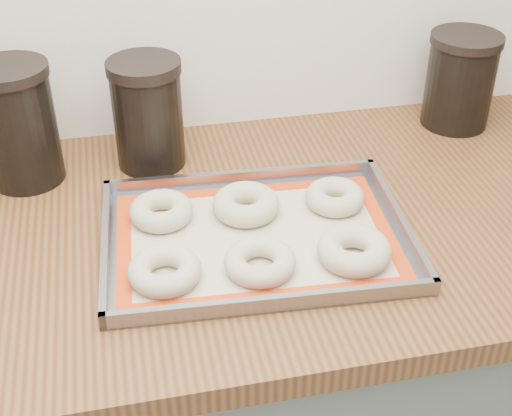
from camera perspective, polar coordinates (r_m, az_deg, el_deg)
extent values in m
cube|color=#5D685B|center=(1.47, 1.15, -15.71)|extent=(3.00, 0.65, 0.86)
cube|color=brown|center=(1.16, 1.40, -1.30)|extent=(3.06, 0.68, 0.04)
cube|color=gray|center=(1.09, 0.00, -2.52)|extent=(0.48, 0.36, 0.00)
cube|color=gray|center=(1.21, -1.15, 2.47)|extent=(0.46, 0.04, 0.02)
cube|color=gray|center=(0.96, 1.46, -7.63)|extent=(0.46, 0.04, 0.02)
cube|color=gray|center=(1.08, -11.95, -3.03)|extent=(0.03, 0.33, 0.02)
cube|color=gray|center=(1.13, 11.37, -0.93)|extent=(0.03, 0.33, 0.02)
cube|color=#C6B793|center=(1.09, 0.00, -2.40)|extent=(0.44, 0.31, 0.00)
cube|color=red|center=(1.19, -0.97, 1.47)|extent=(0.42, 0.05, 0.00)
cube|color=red|center=(0.98, 1.19, -6.99)|extent=(0.42, 0.05, 0.00)
cube|color=red|center=(1.08, -10.53, -3.27)|extent=(0.04, 0.25, 0.00)
cube|color=red|center=(1.13, 10.07, -1.40)|extent=(0.04, 0.25, 0.00)
torus|color=#BFB394|center=(1.01, -7.31, -4.99)|extent=(0.12, 0.12, 0.03)
torus|color=#BFB394|center=(1.01, 0.31, -4.32)|extent=(0.12, 0.12, 0.03)
torus|color=#BFB394|center=(1.04, 7.86, -3.36)|extent=(0.13, 0.13, 0.04)
torus|color=#BFB394|center=(1.12, -7.59, -0.23)|extent=(0.10, 0.10, 0.03)
torus|color=#BFB394|center=(1.13, -0.81, 0.30)|extent=(0.12, 0.12, 0.04)
torus|color=#BFB394|center=(1.15, 6.32, 0.89)|extent=(0.11, 0.11, 0.03)
cylinder|color=black|center=(1.25, -18.41, 6.00)|extent=(0.12, 0.12, 0.19)
cylinder|color=black|center=(1.21, -19.31, 10.32)|extent=(0.13, 0.13, 0.02)
cylinder|color=black|center=(1.25, -8.60, 7.06)|extent=(0.12, 0.12, 0.17)
cylinder|color=black|center=(1.21, -9.00, 11.11)|extent=(0.13, 0.13, 0.02)
cylinder|color=black|center=(1.43, 15.96, 9.48)|extent=(0.13, 0.13, 0.16)
cylinder|color=black|center=(1.40, 16.55, 12.82)|extent=(0.13, 0.13, 0.02)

